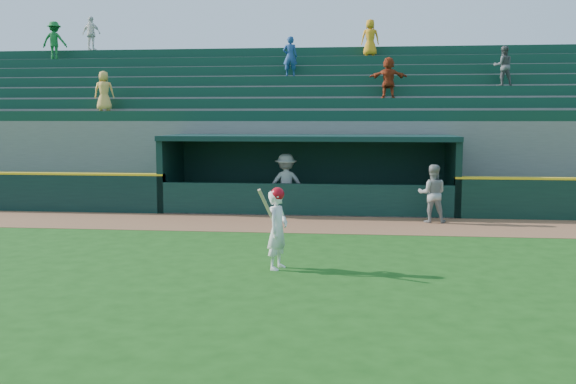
# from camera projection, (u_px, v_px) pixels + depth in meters

# --- Properties ---
(ground) EXTENTS (120.00, 120.00, 0.00)m
(ground) POSITION_uv_depth(u_px,v_px,m) (280.00, 262.00, 13.46)
(ground) COLOR #184912
(ground) RESTS_ON ground
(warning_track) EXTENTS (40.00, 3.00, 0.01)m
(warning_track) POSITION_uv_depth(u_px,v_px,m) (301.00, 224.00, 18.29)
(warning_track) COLOR brown
(warning_track) RESTS_ON ground
(dugout_player_front) EXTENTS (0.86, 0.69, 1.69)m
(dugout_player_front) POSITION_uv_depth(u_px,v_px,m) (432.00, 194.00, 18.49)
(dugout_player_front) COLOR gray
(dugout_player_front) RESTS_ON ground
(dugout_player_inside) EXTENTS (1.35, 0.96, 1.89)m
(dugout_player_inside) POSITION_uv_depth(u_px,v_px,m) (286.00, 183.00, 20.45)
(dugout_player_inside) COLOR #A5A5A0
(dugout_player_inside) RESTS_ON ground
(dugout) EXTENTS (9.40, 2.80, 2.46)m
(dugout) POSITION_uv_depth(u_px,v_px,m) (309.00, 168.00, 21.21)
(dugout) COLOR slate
(dugout) RESTS_ON ground
(stands) EXTENTS (34.50, 6.25, 7.46)m
(stands) POSITION_uv_depth(u_px,v_px,m) (318.00, 134.00, 25.60)
(stands) COLOR slate
(stands) RESTS_ON ground
(batter_at_plate) EXTENTS (0.61, 0.78, 1.66)m
(batter_at_plate) POSITION_uv_depth(u_px,v_px,m) (278.00, 228.00, 12.76)
(batter_at_plate) COLOR white
(batter_at_plate) RESTS_ON ground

